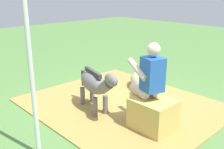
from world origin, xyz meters
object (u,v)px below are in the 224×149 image
person_seated (148,80)px  pony_lying (141,83)px  hay_bale (153,115)px  pony_standing (95,84)px  tent_pole_left (31,65)px

person_seated → pony_lying: (1.04, -1.09, -0.58)m
hay_bale → pony_standing: pony_standing is taller
person_seated → pony_lying: bearing=-46.4°
pony_standing → pony_lying: bearing=-86.1°
pony_standing → tent_pole_left: size_ratio=0.53×
person_seated → tent_pole_left: tent_pole_left is taller
tent_pole_left → pony_standing: bearing=-71.2°
hay_bale → pony_lying: (1.20, -1.13, -0.06)m
hay_bale → pony_lying: bearing=-43.3°
hay_bale → person_seated: size_ratio=0.45×
person_seated → tent_pole_left: size_ratio=0.56×
tent_pole_left → pony_lying: bearing=-78.4°
hay_bale → tent_pole_left: size_ratio=0.25×
pony_lying → tent_pole_left: size_ratio=0.50×
person_seated → pony_lying: 1.62m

